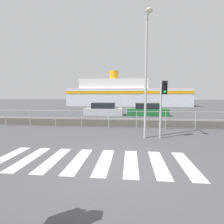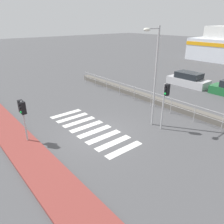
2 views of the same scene
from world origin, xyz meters
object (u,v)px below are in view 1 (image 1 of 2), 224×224
ferry_boat (125,94)px  parked_car_green (147,110)px  parked_car_silver (104,110)px  streetlamp (147,63)px  traffic_light_far (163,97)px

ferry_boat → parked_car_green: size_ratio=5.69×
ferry_boat → parked_car_silver: ferry_boat is taller
streetlamp → parked_car_green: size_ratio=1.41×
streetlamp → ferry_boat: size_ratio=0.25×
parked_car_silver → parked_car_green: bearing=0.0°
traffic_light_far → ferry_boat: bearing=95.6°
parked_car_silver → ferry_boat: bearing=84.1°
traffic_light_far → streetlamp: (-0.88, -0.20, 1.63)m
traffic_light_far → parked_car_green: size_ratio=0.68×
traffic_light_far → parked_car_silver: 11.33m
ferry_boat → parked_car_silver: bearing=-95.9°
parked_car_silver → parked_car_green: (4.85, 0.00, -0.01)m
ferry_boat → traffic_light_far: bearing=-84.4°
traffic_light_far → parked_car_silver: (-4.63, 10.22, -1.58)m
parked_car_green → parked_car_silver: bearing=180.0°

